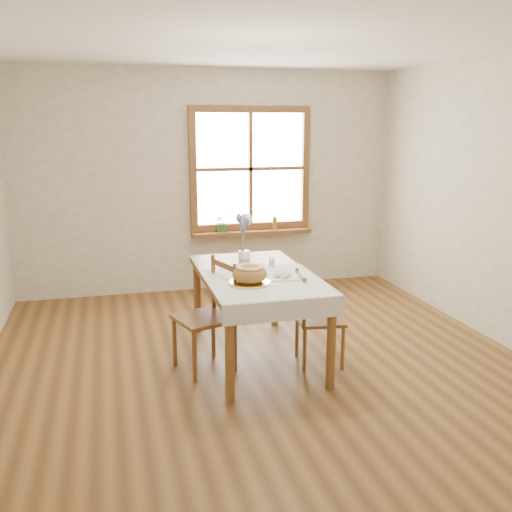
{
  "coord_description": "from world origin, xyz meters",
  "views": [
    {
      "loc": [
        -1.18,
        -4.18,
        1.98
      ],
      "look_at": [
        0.0,
        0.3,
        0.9
      ],
      "focal_mm": 40.0,
      "sensor_mm": 36.0,
      "label": 1
    }
  ],
  "objects_px": {
    "chair_right": "(320,318)",
    "flower_vase": "(244,258)",
    "dining_table": "(256,283)",
    "chair_left": "(204,317)",
    "bread_plate": "(250,283)"
  },
  "relations": [
    {
      "from": "chair_right",
      "to": "flower_vase",
      "type": "xyz_separation_m",
      "value": [
        -0.5,
        0.61,
        0.41
      ]
    },
    {
      "from": "chair_right",
      "to": "flower_vase",
      "type": "height_order",
      "value": "flower_vase"
    },
    {
      "from": "dining_table",
      "to": "chair_right",
      "type": "relative_size",
      "value": 2.0
    },
    {
      "from": "chair_right",
      "to": "bread_plate",
      "type": "bearing_deg",
      "value": 103.54
    },
    {
      "from": "chair_left",
      "to": "bread_plate",
      "type": "distance_m",
      "value": 0.5
    },
    {
      "from": "chair_left",
      "to": "chair_right",
      "type": "xyz_separation_m",
      "value": [
        0.95,
        -0.13,
        -0.06
      ]
    },
    {
      "from": "chair_left",
      "to": "bread_plate",
      "type": "bearing_deg",
      "value": 42.82
    },
    {
      "from": "chair_left",
      "to": "dining_table",
      "type": "bearing_deg",
      "value": 88.48
    },
    {
      "from": "bread_plate",
      "to": "chair_left",
      "type": "bearing_deg",
      "value": 150.78
    },
    {
      "from": "dining_table",
      "to": "chair_right",
      "type": "xyz_separation_m",
      "value": [
        0.48,
        -0.27,
        -0.27
      ]
    },
    {
      "from": "chair_right",
      "to": "dining_table",
      "type": "bearing_deg",
      "value": 68.71
    },
    {
      "from": "chair_left",
      "to": "bread_plate",
      "type": "height_order",
      "value": "chair_left"
    },
    {
      "from": "chair_left",
      "to": "chair_right",
      "type": "distance_m",
      "value": 0.96
    },
    {
      "from": "chair_right",
      "to": "bread_plate",
      "type": "distance_m",
      "value": 0.72
    },
    {
      "from": "chair_right",
      "to": "flower_vase",
      "type": "bearing_deg",
      "value": 46.94
    }
  ]
}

